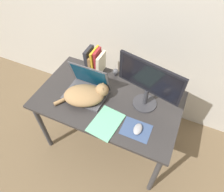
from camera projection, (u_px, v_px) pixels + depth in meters
The scene contains 10 objects.
ground_plane at pixel (94, 169), 2.02m from camera, with size 12.00×12.00×0.00m, color brown.
desk at pixel (108, 104), 1.75m from camera, with size 1.22×0.72×0.71m.
laptop at pixel (87, 89), 1.70m from camera, with size 0.35×0.26×0.27m.
cat at pixel (86, 95), 1.64m from camera, with size 0.41×0.35×0.15m.
external_monitor at pixel (149, 83), 1.47m from camera, with size 0.51×0.20×0.43m.
mousepad at pixel (136, 130), 1.50m from camera, with size 0.22×0.17×0.00m.
computer_mouse at pixel (138, 129), 1.48m from camera, with size 0.06×0.10×0.03m.
book_row at pixel (95, 61), 1.85m from camera, with size 0.16×0.16×0.24m.
notepad at pixel (106, 123), 1.53m from camera, with size 0.23×0.30×0.01m.
webcam at pixel (116, 72), 1.84m from camera, with size 0.05×0.05×0.08m.
Camera 1 is at (0.48, -0.62, 2.01)m, focal length 32.00 mm.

